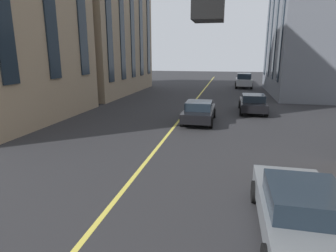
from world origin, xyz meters
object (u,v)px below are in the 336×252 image
(car_grey_oncoming, at_px, (301,211))
(car_black_mid, at_px, (199,111))
(car_black_near, at_px, (253,103))
(car_silver_trailing, at_px, (244,80))

(car_grey_oncoming, xyz_separation_m, car_black_mid, (11.33, 3.59, 0.00))
(car_grey_oncoming, xyz_separation_m, car_black_near, (15.39, 0.00, 0.00))
(car_black_near, relative_size, car_black_mid, 1.00)
(car_black_near, bearing_deg, car_silver_trailing, 0.00)
(car_black_near, bearing_deg, car_black_mid, 138.55)
(car_grey_oncoming, xyz_separation_m, car_silver_trailing, (32.54, 0.00, 0.27))
(car_silver_trailing, bearing_deg, car_black_near, -180.00)
(car_grey_oncoming, bearing_deg, car_silver_trailing, 0.00)
(car_grey_oncoming, bearing_deg, car_black_near, 0.00)
(car_silver_trailing, relative_size, car_black_mid, 1.07)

